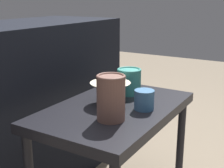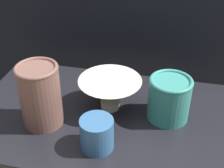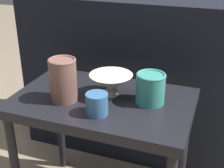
{
  "view_description": "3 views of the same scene",
  "coord_description": "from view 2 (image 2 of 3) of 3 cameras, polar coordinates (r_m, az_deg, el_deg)",
  "views": [
    {
      "loc": [
        -1.04,
        -0.62,
        0.99
      ],
      "look_at": [
        -0.01,
        0.01,
        0.65
      ],
      "focal_mm": 50.0,
      "sensor_mm": 36.0,
      "label": 1
    },
    {
      "loc": [
        0.18,
        -0.64,
        1.09
      ],
      "look_at": [
        0.02,
        0.06,
        0.62
      ],
      "focal_mm": 50.0,
      "sensor_mm": 36.0,
      "label": 2
    },
    {
      "loc": [
        0.41,
        -1.0,
        1.12
      ],
      "look_at": [
        0.04,
        0.01,
        0.62
      ],
      "focal_mm": 50.0,
      "sensor_mm": 36.0,
      "label": 3
    }
  ],
  "objects": [
    {
      "name": "bowl",
      "position": [
        0.84,
        -0.36,
        -1.29
      ],
      "size": [
        0.17,
        0.17,
        0.09
      ],
      "color": "beige",
      "rests_on": "table"
    },
    {
      "name": "cup",
      "position": [
        0.73,
        -2.79,
        -9.09
      ],
      "size": [
        0.08,
        0.08,
        0.08
      ],
      "color": "#33608E",
      "rests_on": "table"
    },
    {
      "name": "vase_colorful_right",
      "position": [
        0.82,
        10.42,
        -2.51
      ],
      "size": [
        0.11,
        0.11,
        0.12
      ],
      "color": "teal",
      "rests_on": "table"
    },
    {
      "name": "couch_backdrop",
      "position": [
        1.4,
        3.92,
        5.2
      ],
      "size": [
        1.24,
        0.5,
        0.87
      ],
      "color": "black",
      "rests_on": "ground_plane"
    },
    {
      "name": "table",
      "position": [
        0.9,
        -2.25,
        -8.92
      ],
      "size": [
        0.7,
        0.45,
        0.56
      ],
      "color": "black",
      "rests_on": "ground_plane"
    },
    {
      "name": "vase_textured_left",
      "position": [
        0.79,
        -13.01,
        -1.93
      ],
      "size": [
        0.11,
        0.11,
        0.17
      ],
      "color": "brown",
      "rests_on": "table"
    }
  ]
}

